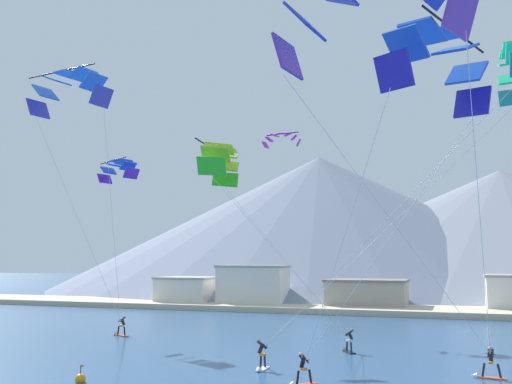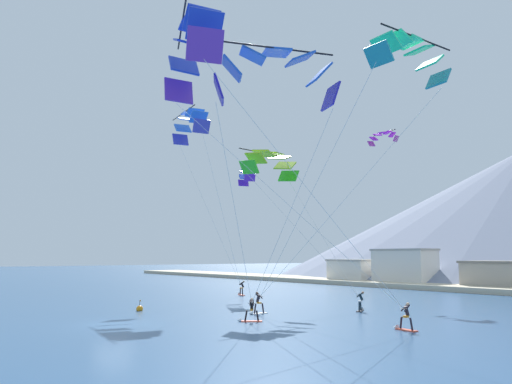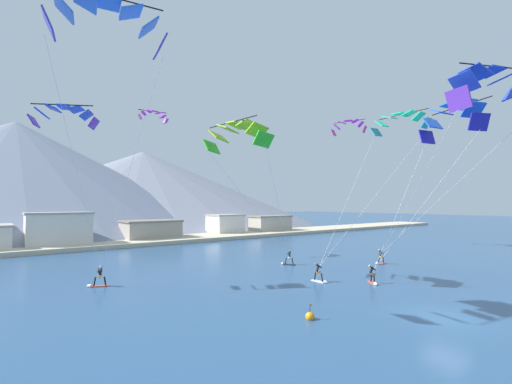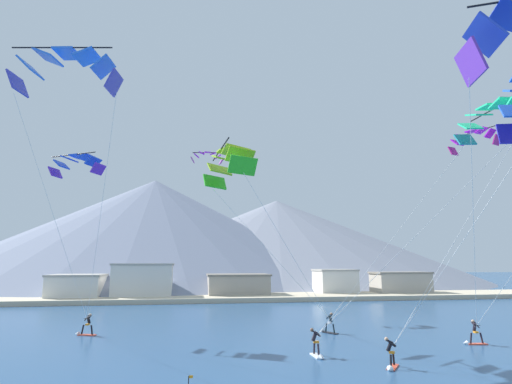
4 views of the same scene
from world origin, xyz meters
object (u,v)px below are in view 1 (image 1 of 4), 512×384
at_px(kitesurfer_near_trail, 348,345).
at_px(kitesurfer_far_right, 261,360).
at_px(parafoil_kite_near_trail, 221,160).
at_px(kitesurfer_far_left, 120,329).
at_px(kitesurfer_near_lead, 487,368).
at_px(race_marker_buoy, 80,379).
at_px(parafoil_kite_far_left, 69,88).
at_px(parafoil_kite_near_lead, 367,3).
at_px(parafoil_kite_mid_center, 438,60).
at_px(parafoil_kite_distant_high_outer, 282,138).
at_px(kitesurfer_mid_center, 300,376).
at_px(parafoil_kite_distant_low_drift, 118,168).

xyz_separation_m(kitesurfer_near_trail, kitesurfer_far_right, (-3.59, -8.12, 0.06)).
bearing_deg(parafoil_kite_near_trail, kitesurfer_far_right, -48.47).
relative_size(kitesurfer_near_trail, kitesurfer_far_left, 0.96).
xyz_separation_m(kitesurfer_near_lead, race_marker_buoy, (-20.05, -8.18, -0.36)).
distance_m(kitesurfer_far_left, parafoil_kite_far_left, 20.23).
height_order(kitesurfer_near_trail, parafoil_kite_near_lead, parafoil_kite_near_lead).
bearing_deg(parafoil_kite_far_left, race_marker_buoy, -46.93).
relative_size(parafoil_kite_near_trail, parafoil_kite_mid_center, 0.89).
xyz_separation_m(kitesurfer_near_lead, parafoil_kite_near_trail, (-17.27, 3.74, 13.01)).
height_order(kitesurfer_far_left, kitesurfer_far_right, kitesurfer_far_right).
bearing_deg(parafoil_kite_mid_center, parafoil_kite_far_left, 159.23).
bearing_deg(kitesurfer_near_trail, kitesurfer_far_right, -113.82).
xyz_separation_m(parafoil_kite_far_left, parafoil_kite_distant_high_outer, (10.98, 20.71, -0.57)).
height_order(kitesurfer_near_trail, parafoil_kite_mid_center, parafoil_kite_mid_center).
bearing_deg(parafoil_kite_mid_center, parafoil_kite_distant_high_outer, 118.08).
distance_m(kitesurfer_mid_center, parafoil_kite_near_lead, 18.14).
bearing_deg(kitesurfer_near_trail, kitesurfer_near_lead, -35.56).
distance_m(parafoil_kite_near_lead, parafoil_kite_near_trail, 21.23).
bearing_deg(parafoil_kite_near_lead, parafoil_kite_far_left, 150.10).
bearing_deg(parafoil_kite_distant_low_drift, parafoil_kite_near_trail, -27.72).
relative_size(kitesurfer_far_left, kitesurfer_far_right, 1.00).
bearing_deg(race_marker_buoy, parafoil_kite_far_left, 133.07).
bearing_deg(race_marker_buoy, kitesurfer_far_right, 38.61).
relative_size(parafoil_kite_distant_high_outer, race_marker_buoy, 4.15).
xyz_separation_m(kitesurfer_mid_center, parafoil_kite_distant_high_outer, (-9.31, 27.61, 18.59)).
bearing_deg(parafoil_kite_near_trail, parafoil_kite_mid_center, -38.73).
distance_m(parafoil_kite_near_trail, parafoil_kite_mid_center, 20.01).
distance_m(kitesurfer_far_right, parafoil_kite_near_trail, 15.04).
bearing_deg(parafoil_kite_near_trail, parafoil_kite_far_left, -170.55).
height_order(kitesurfer_mid_center, parafoil_kite_distant_low_drift, parafoil_kite_distant_low_drift).
distance_m(kitesurfer_mid_center, kitesurfer_far_left, 23.52).
relative_size(kitesurfer_near_lead, parafoil_kite_far_left, 0.09).
height_order(parafoil_kite_near_lead, parafoil_kite_distant_high_outer, parafoil_kite_distant_high_outer).
bearing_deg(parafoil_kite_distant_low_drift, parafoil_kite_near_lead, -41.60).
height_order(parafoil_kite_distant_low_drift, race_marker_buoy, parafoil_kite_distant_low_drift).
bearing_deg(parafoil_kite_mid_center, race_marker_buoy, 178.24).
xyz_separation_m(kitesurfer_near_trail, parafoil_kite_mid_center, (6.95, -14.93, 14.51)).
bearing_deg(kitesurfer_mid_center, kitesurfer_near_lead, 29.78).
relative_size(parafoil_kite_near_trail, race_marker_buoy, 13.02).
height_order(kitesurfer_near_lead, parafoil_kite_near_trail, parafoil_kite_near_trail).
height_order(parafoil_kite_near_lead, race_marker_buoy, parafoil_kite_near_lead).
bearing_deg(parafoil_kite_near_trail, kitesurfer_near_lead, -12.22).
xyz_separation_m(kitesurfer_near_lead, kitesurfer_far_left, (-28.31, 8.30, 0.00)).
height_order(kitesurfer_near_lead, parafoil_kite_far_left, parafoil_kite_far_left).
bearing_deg(kitesurfer_far_right, parafoil_kite_distant_low_drift, 145.37).
height_order(parafoil_kite_near_trail, parafoil_kite_mid_center, parafoil_kite_mid_center).
bearing_deg(kitesurfer_far_left, kitesurfer_near_lead, -16.34).
xyz_separation_m(parafoil_kite_near_lead, race_marker_buoy, (-15.90, 4.56, -16.07)).
bearing_deg(parafoil_kite_near_lead, kitesurfer_near_lead, 71.95).
xyz_separation_m(parafoil_kite_distant_high_outer, race_marker_buoy, (-1.71, -30.63, -18.91)).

